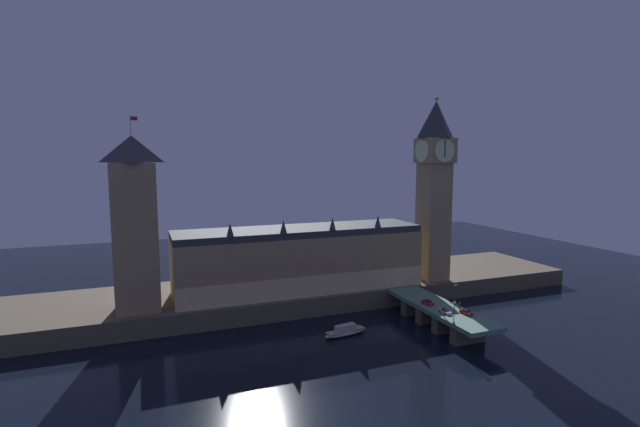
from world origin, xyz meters
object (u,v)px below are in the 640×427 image
Objects in this scene: car_northbound_trail at (445,311)px; pedestrian_mid_walk at (460,304)px; boat_upstream at (345,331)px; clock_tower at (434,184)px; victoria_tower at (135,224)px; street_lamp_mid at (456,291)px; car_northbound_lead at (428,302)px; street_lamp_near at (454,309)px; pedestrian_near_rail at (444,315)px; car_southbound_lead at (466,312)px.

car_northbound_trail is 2.70× the size of pedestrian_mid_walk.
clock_tower is at bearing 28.50° from boat_upstream.
victoria_tower is 104.92m from street_lamp_mid.
car_northbound_lead is (88.26, -30.07, -26.59)m from victoria_tower.
car_northbound_lead is 0.31× the size of boat_upstream.
pedestrian_mid_walk is 16.74m from street_lamp_near.
victoria_tower is 35.11× the size of pedestrian_near_rail.
car_northbound_trail is at bearing -157.54° from pedestrian_mid_walk.
victoria_tower is 35.81× the size of pedestrian_mid_walk.
car_southbound_lead is 7.15m from pedestrian_mid_walk.
street_lamp_near is (-24.37, -46.30, -33.28)m from clock_tower.
pedestrian_mid_walk is 4.51m from street_lamp_mid.
car_northbound_lead is at bearing 160.65° from street_lamp_mid.
car_northbound_lead is at bearing 90.00° from car_northbound_trail.
street_lamp_mid is at bearing -6.63° from boat_upstream.
victoria_tower is 13.11× the size of car_northbound_lead.
victoria_tower reaches higher than car_southbound_lead.
pedestrian_near_rail is 30.44m from boat_upstream.
car_northbound_lead is 2.68× the size of pedestrian_near_rail.
pedestrian_near_rail reaches higher than boat_upstream.
clock_tower is 57.34m from car_southbound_lead.
car_northbound_trail is 8.90m from pedestrian_mid_walk.
boat_upstream is (-37.14, 7.24, -6.55)m from pedestrian_mid_walk.
pedestrian_near_rail reaches higher than pedestrian_mid_walk.
pedestrian_mid_walk is (10.97, 6.85, -0.02)m from pedestrian_near_rail.
car_southbound_lead reaches higher than boat_upstream.
street_lamp_near is at bearing -117.76° from clock_tower.
pedestrian_near_rail is 0.25× the size of street_lamp_mid.
car_northbound_trail is (0.00, -9.31, -0.08)m from car_northbound_lead.
clock_tower is 1.17× the size of victoria_tower.
clock_tower is at bearing 60.72° from car_northbound_trail.
street_lamp_near reaches higher than car_southbound_lead.
street_lamp_near is (-0.40, -4.99, 3.28)m from pedestrian_near_rail.
victoria_tower is at bearing 153.40° from pedestrian_near_rail.
clock_tower reaches higher than pedestrian_mid_walk.
boat_upstream is (59.35, -28.74, -32.94)m from victoria_tower.
clock_tower reaches higher than car_southbound_lead.
street_lamp_mid is (0.40, 2.88, 3.45)m from pedestrian_mid_walk.
street_lamp_mid is at bearing 40.56° from pedestrian_near_rail.
victoria_tower is 106.34m from car_southbound_lead.
pedestrian_near_rail is (-2.74, -12.76, 0.22)m from car_northbound_lead.
victoria_tower is at bearing 150.67° from street_lamp_near.
victoria_tower is (-109.49, 1.53, -10.20)m from clock_tower.
pedestrian_mid_walk is at bearing -110.67° from clock_tower.
clock_tower reaches higher than car_northbound_lead.
clock_tower is 4.74× the size of boat_upstream.
boat_upstream is (-26.17, 14.09, -6.57)m from pedestrian_near_rail.
street_lamp_near reaches higher than boat_upstream.
boat_upstream is at bearing 168.96° from pedestrian_mid_walk.
street_lamp_near reaches higher than car_northbound_trail.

